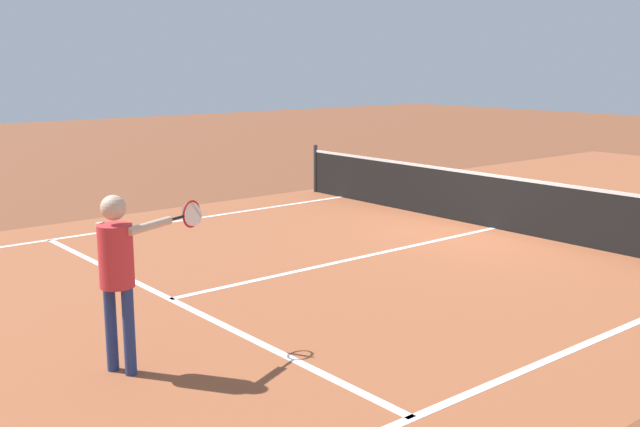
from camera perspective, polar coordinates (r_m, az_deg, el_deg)
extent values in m
plane|color=brown|center=(13.61, 13.08, -1.10)|extent=(60.00, 60.00, 0.00)
cube|color=#9E5433|center=(13.61, 13.08, -1.10)|extent=(10.62, 24.40, 0.00)
cube|color=white|center=(13.31, -18.04, -1.63)|extent=(0.10, 11.89, 0.01)
cube|color=white|center=(6.73, 9.80, -13.97)|extent=(0.10, 11.89, 0.01)
cube|color=white|center=(9.51, -11.33, -6.40)|extent=(8.22, 0.10, 0.01)
cube|color=white|center=(11.30, 3.11, -3.34)|extent=(0.10, 6.40, 0.01)
cylinder|color=#33383D|center=(16.96, -0.34, 3.45)|extent=(0.09, 0.09, 1.07)
cube|color=black|center=(13.53, 13.16, 0.78)|extent=(10.00, 0.02, 0.91)
cube|color=white|center=(13.45, 13.25, 2.79)|extent=(10.00, 0.03, 0.05)
cylinder|color=navy|center=(7.39, -15.62, -8.40)|extent=(0.11, 0.11, 0.84)
cylinder|color=navy|center=(7.25, -14.33, -8.73)|extent=(0.11, 0.11, 0.84)
cylinder|color=red|center=(7.12, -15.28, -3.14)|extent=(0.32, 0.32, 0.59)
sphere|color=beige|center=(7.02, -15.47, 0.43)|extent=(0.23, 0.23, 0.23)
cylinder|color=beige|center=(7.23, -16.27, -2.90)|extent=(0.08, 0.08, 0.57)
cylinder|color=beige|center=(7.16, -12.83, -0.92)|extent=(0.30, 0.56, 0.08)
cylinder|color=black|center=(7.45, -10.87, -0.35)|extent=(0.11, 0.21, 0.03)
torus|color=red|center=(7.64, -9.76, -0.03)|extent=(0.13, 0.27, 0.28)
cylinder|color=silver|center=(7.64, -9.76, -0.03)|extent=(0.23, 0.10, 0.25)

